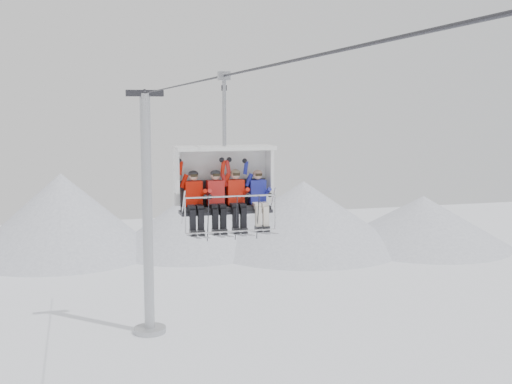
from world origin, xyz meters
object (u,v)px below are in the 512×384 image
object	(u,v)px
lift_tower_right	(148,231)
skier_center_left	(216,198)
skier_far_left	(194,199)
chairlift_carrier	(224,178)
skier_center_right	(236,197)
skier_far_right	(258,197)

from	to	relation	value
lift_tower_right	skier_center_left	distance (m)	19.71
lift_tower_right	skier_far_left	world-z (taller)	lift_tower_right
chairlift_carrier	skier_far_left	size ratio (longest dim) A/B	2.34
skier_center_right	lift_tower_right	bearing A→B (deg)	90.78
chairlift_carrier	skier_center_left	distance (m)	0.62
skier_far_right	lift_tower_right	bearing A→B (deg)	92.54
lift_tower_right	skier_far_left	xyz separation A→B (m)	(-0.83, -19.20, 4.45)
chairlift_carrier	skier_center_right	world-z (taller)	chairlift_carrier
lift_tower_right	skier_center_right	bearing A→B (deg)	-89.22
chairlift_carrier	skier_far_right	xyz separation A→B (m)	(0.85, -0.31, -0.49)
skier_far_left	skier_far_right	bearing A→B (deg)	-0.12
skier_center_right	skier_far_right	world-z (taller)	skier_center_right
skier_center_right	skier_far_right	bearing A→B (deg)	-0.34
skier_far_left	skier_center_right	distance (m)	1.09
skier_center_right	skier_far_right	size ratio (longest dim) A/B	1.01
chairlift_carrier	skier_center_left	bearing A→B (deg)	-130.72
skier_far_left	skier_far_right	world-z (taller)	skier_far_left
skier_far_left	skier_far_right	size ratio (longest dim) A/B	1.01
skier_center_left	skier_center_right	size ratio (longest dim) A/B	1.00
lift_tower_right	skier_center_right	distance (m)	19.71
skier_far_left	skier_far_right	xyz separation A→B (m)	(1.68, -0.00, -0.01)
chairlift_carrier	skier_far_left	world-z (taller)	chairlift_carrier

